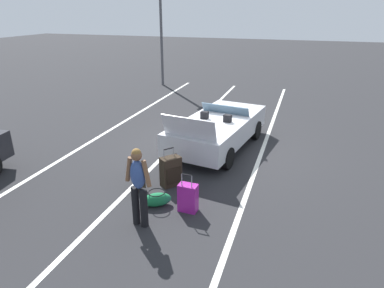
# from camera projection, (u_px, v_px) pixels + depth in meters

# --- Properties ---
(ground_plane) EXTENTS (80.00, 80.00, 0.00)m
(ground_plane) POSITION_uv_depth(u_px,v_px,m) (218.00, 147.00, 10.68)
(ground_plane) COLOR #28282B
(lot_line_near) EXTENTS (18.00, 0.12, 0.01)m
(lot_line_near) POSITION_uv_depth(u_px,v_px,m) (262.00, 153.00, 10.28)
(lot_line_near) COLOR silver
(lot_line_near) RESTS_ON ground_plane
(lot_line_mid) EXTENTS (18.00, 0.12, 0.01)m
(lot_line_mid) POSITION_uv_depth(u_px,v_px,m) (178.00, 142.00, 11.07)
(lot_line_mid) COLOR silver
(lot_line_mid) RESTS_ON ground_plane
(lot_line_far) EXTENTS (18.00, 0.12, 0.01)m
(lot_line_far) POSITION_uv_depth(u_px,v_px,m) (105.00, 133.00, 11.86)
(lot_line_far) COLOR silver
(lot_line_far) RESTS_ON ground_plane
(convertible_car) EXTENTS (4.36, 2.37, 1.53)m
(convertible_car) POSITION_uv_depth(u_px,v_px,m) (221.00, 127.00, 10.62)
(convertible_car) COLOR silver
(convertible_car) RESTS_ON ground_plane
(suitcase_large_black) EXTENTS (0.55, 0.52, 0.95)m
(suitcase_large_black) POSITION_uv_depth(u_px,v_px,m) (171.00, 171.00, 8.27)
(suitcase_large_black) COLOR #2D2319
(suitcase_large_black) RESTS_ON ground_plane
(suitcase_medium_bright) EXTENTS (0.26, 0.41, 0.90)m
(suitcase_medium_bright) POSITION_uv_depth(u_px,v_px,m) (188.00, 198.00, 7.23)
(suitcase_medium_bright) COLOR #991E8C
(suitcase_medium_bright) RESTS_ON ground_plane
(suitcase_small_carryon) EXTENTS (0.39, 0.36, 0.80)m
(suitcase_small_carryon) POSITION_uv_depth(u_px,v_px,m) (140.00, 180.00, 8.11)
(suitcase_small_carryon) COLOR #2D2319
(suitcase_small_carryon) RESTS_ON ground_plane
(duffel_bag) EXTENTS (0.60, 0.70, 0.34)m
(duffel_bag) POSITION_uv_depth(u_px,v_px,m) (157.00, 199.00, 7.47)
(duffel_bag) COLOR #19723F
(duffel_bag) RESTS_ON ground_plane
(traveler_person) EXTENTS (0.27, 0.61, 1.65)m
(traveler_person) POSITION_uv_depth(u_px,v_px,m) (138.00, 183.00, 6.53)
(traveler_person) COLOR black
(traveler_person) RESTS_ON ground_plane
(parking_lamp_post) EXTENTS (0.50, 0.24, 5.60)m
(parking_lamp_post) POSITION_uv_depth(u_px,v_px,m) (161.00, 25.00, 18.09)
(parking_lamp_post) COLOR #4C4C51
(parking_lamp_post) RESTS_ON ground_plane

